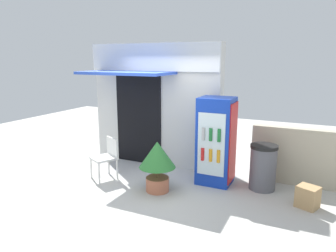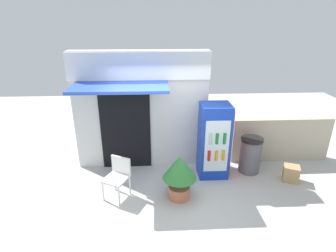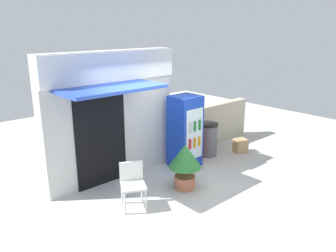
{
  "view_description": "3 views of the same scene",
  "coord_description": "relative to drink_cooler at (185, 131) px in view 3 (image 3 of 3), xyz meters",
  "views": [
    {
      "loc": [
        2.72,
        -4.7,
        2.43
      ],
      "look_at": [
        0.25,
        0.51,
        1.18
      ],
      "focal_mm": 33.32,
      "sensor_mm": 36.0,
      "label": 1
    },
    {
      "loc": [
        -0.26,
        -4.38,
        3.44
      ],
      "look_at": [
        -0.01,
        0.55,
        1.42
      ],
      "focal_mm": 28.68,
      "sensor_mm": 36.0,
      "label": 2
    },
    {
      "loc": [
        -4.3,
        -4.34,
        3.24
      ],
      "look_at": [
        0.08,
        0.55,
        1.28
      ],
      "focal_mm": 35.84,
      "sensor_mm": 36.0,
      "label": 3
    }
  ],
  "objects": [
    {
      "name": "cardboard_box",
      "position": [
        1.7,
        -0.38,
        -0.67
      ],
      "size": [
        0.41,
        0.39,
        0.37
      ],
      "primitive_type": "cube",
      "rotation": [
        0.0,
        0.0,
        -0.39
      ],
      "color": "tan",
      "rests_on": "ground"
    },
    {
      "name": "drink_cooler",
      "position": [
        0.0,
        0.0,
        0.0
      ],
      "size": [
        0.67,
        0.65,
        1.71
      ],
      "color": "#1438B2",
      "rests_on": "ground"
    },
    {
      "name": "trash_bin",
      "position": [
        0.9,
        0.08,
        -0.42
      ],
      "size": [
        0.51,
        0.51,
        0.86
      ],
      "color": "#595960",
      "rests_on": "ground"
    },
    {
      "name": "potted_plant_near_shop",
      "position": [
        -0.85,
        -0.85,
        -0.25
      ],
      "size": [
        0.68,
        0.68,
        0.95
      ],
      "color": "#BC6B4C",
      "rests_on": "ground"
    },
    {
      "name": "plastic_chair",
      "position": [
        -2.08,
        -0.72,
        -0.36
      ],
      "size": [
        0.59,
        0.6,
        0.84
      ],
      "color": "silver",
      "rests_on": "ground"
    },
    {
      "name": "stone_boundary_wall",
      "position": [
        1.84,
        0.62,
        -0.29
      ],
      "size": [
        2.49,
        0.23,
        1.13
      ],
      "primitive_type": "cube",
      "color": "#B7AD93",
      "rests_on": "ground"
    },
    {
      "name": "ground",
      "position": [
        -1.05,
        -1.01,
        -0.86
      ],
      "size": [
        16.0,
        16.0,
        0.0
      ],
      "primitive_type": "plane",
      "color": "beige"
    },
    {
      "name": "storefront_building",
      "position": [
        -1.66,
        0.58,
        0.6
      ],
      "size": [
        3.1,
        1.32,
        2.77
      ],
      "color": "silver",
      "rests_on": "ground"
    }
  ]
}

